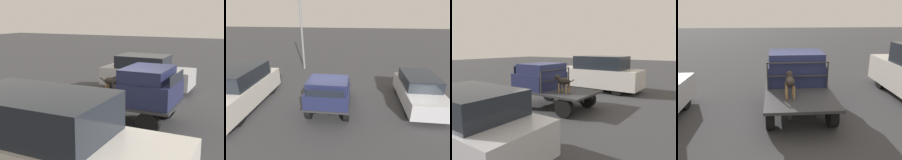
% 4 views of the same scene
% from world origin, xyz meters
% --- Properties ---
extents(ground_plane, '(80.00, 80.00, 0.00)m').
position_xyz_m(ground_plane, '(0.00, 0.00, 0.00)').
color(ground_plane, '#38383A').
extents(flatbed_truck, '(3.40, 2.07, 0.78)m').
position_xyz_m(flatbed_truck, '(0.00, 0.00, 0.57)').
color(flatbed_truck, black).
rests_on(flatbed_truck, ground).
extents(truck_cab, '(1.60, 1.95, 1.09)m').
position_xyz_m(truck_cab, '(0.82, 0.00, 1.29)').
color(truck_cab, '#1E2347').
rests_on(truck_cab, flatbed_truck).
extents(truck_headboard, '(0.04, 1.95, 0.89)m').
position_xyz_m(truck_headboard, '(-0.01, 0.00, 1.37)').
color(truck_headboard, '#2D2D30').
rests_on(truck_headboard, flatbed_truck).
extents(dog, '(0.95, 0.28, 0.72)m').
position_xyz_m(dog, '(-0.57, 0.29, 1.24)').
color(dog, '#9E7547').
rests_on(dog, flatbed_truck).
extents(parked_sedan, '(4.14, 1.81, 1.63)m').
position_xyz_m(parked_sedan, '(-0.89, 4.53, 0.82)').
color(parked_sedan, black).
rests_on(parked_sedan, ground).
extents(parked_pickup_far, '(5.22, 1.99, 2.05)m').
position_xyz_m(parked_pickup_far, '(0.33, -4.66, 1.00)').
color(parked_pickup_far, black).
rests_on(parked_pickup_far, ground).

